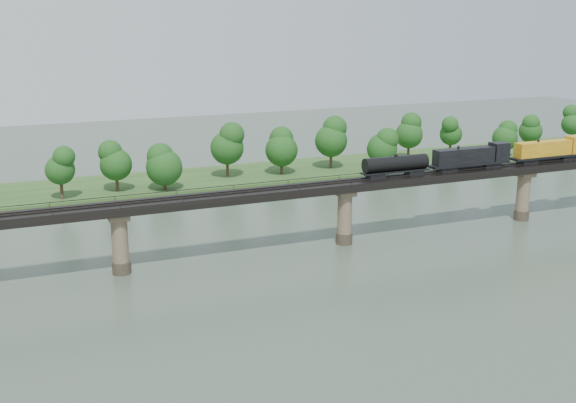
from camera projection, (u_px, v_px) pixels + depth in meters
name	position (u px, v px, depth m)	size (l,w,h in m)	color
ground	(438.00, 303.00, 104.04)	(400.00, 400.00, 0.00)	#39483A
far_bank	(244.00, 177.00, 179.70)	(300.00, 24.00, 1.60)	#2B4D1F
bridge	(345.00, 215.00, 129.42)	(236.00, 30.00, 11.50)	#473A2D
bridge_superstructure	(345.00, 180.00, 127.80)	(220.00, 4.90, 0.75)	black
far_treeline	(217.00, 151.00, 170.60)	(289.06, 17.54, 13.60)	#382619
freight_train	(524.00, 153.00, 141.86)	(69.56, 2.71, 4.79)	black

